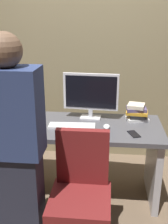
# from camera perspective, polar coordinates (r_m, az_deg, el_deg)

# --- Properties ---
(ground_plane) EXTENTS (9.00, 9.00, 0.00)m
(ground_plane) POSITION_cam_1_polar(r_m,az_deg,el_deg) (2.92, 0.10, -16.45)
(ground_plane) COLOR brown
(wall_back) EXTENTS (6.40, 0.10, 3.00)m
(wall_back) POSITION_cam_1_polar(r_m,az_deg,el_deg) (3.26, 1.70, 15.78)
(wall_back) COLOR #8C7F5B
(wall_back) RESTS_ON ground
(desk) EXTENTS (1.46, 0.69, 0.75)m
(desk) POSITION_cam_1_polar(r_m,az_deg,el_deg) (2.65, 0.11, -7.40)
(desk) COLOR #4C4C51
(desk) RESTS_ON ground
(office_chair) EXTENTS (0.52, 0.52, 0.94)m
(office_chair) POSITION_cam_1_polar(r_m,az_deg,el_deg) (2.11, -0.67, -18.08)
(office_chair) COLOR black
(office_chair) RESTS_ON ground
(person_at_desk) EXTENTS (0.40, 0.24, 1.64)m
(person_at_desk) POSITION_cam_1_polar(r_m,az_deg,el_deg) (1.90, -14.48, -8.66)
(person_at_desk) COLOR #262838
(person_at_desk) RESTS_ON ground
(monitor) EXTENTS (0.54, 0.15, 0.46)m
(monitor) POSITION_cam_1_polar(r_m,az_deg,el_deg) (2.64, 1.44, 3.87)
(monitor) COLOR silver
(monitor) RESTS_ON desk
(keyboard) EXTENTS (0.44, 0.15, 0.02)m
(keyboard) POSITION_cam_1_polar(r_m,az_deg,el_deg) (2.51, -2.54, -2.94)
(keyboard) COLOR white
(keyboard) RESTS_ON desk
(mouse) EXTENTS (0.06, 0.10, 0.03)m
(mouse) POSITION_cam_1_polar(r_m,az_deg,el_deg) (2.49, 4.78, -3.07)
(mouse) COLOR white
(mouse) RESTS_ON desk
(cup_near_keyboard) EXTENTS (0.07, 0.07, 0.09)m
(cup_near_keyboard) POSITION_cam_1_polar(r_m,az_deg,el_deg) (2.53, -9.47, -2.14)
(cup_near_keyboard) COLOR white
(cup_near_keyboard) RESTS_ON desk
(cup_by_monitor) EXTENTS (0.08, 0.08, 0.08)m
(cup_by_monitor) POSITION_cam_1_polar(r_m,az_deg,el_deg) (2.75, -10.65, -0.55)
(cup_by_monitor) COLOR silver
(cup_by_monitor) RESTS_ON desk
(book_stack) EXTENTS (0.23, 0.20, 0.16)m
(book_stack) POSITION_cam_1_polar(r_m,az_deg,el_deg) (2.70, 11.05, -0.05)
(book_stack) COLOR white
(book_stack) RESTS_ON desk
(cell_phone) EXTENTS (0.12, 0.16, 0.01)m
(cell_phone) POSITION_cam_1_polar(r_m,az_deg,el_deg) (2.40, 10.45, -4.58)
(cell_phone) COLOR black
(cell_phone) RESTS_ON desk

